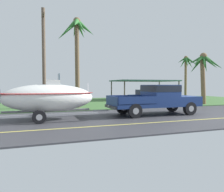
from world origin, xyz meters
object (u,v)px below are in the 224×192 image
carport_awning (144,81)px  palm_tree_near_left (204,66)px  pickup_truck_towing (159,98)px  palm_tree_near_right (77,38)px  utility_pole (44,58)px  boat_on_trailer (48,98)px  palm_tree_mid (187,66)px  parked_sedan_near (152,97)px

carport_awning → palm_tree_near_left: palm_tree_near_left is taller
pickup_truck_towing → palm_tree_near_right: palm_tree_near_right is taller
palm_tree_near_right → utility_pole: (-2.49, -1.43, -1.80)m
palm_tree_near_right → boat_on_trailer: bearing=-114.7°
pickup_truck_towing → carport_awning: 13.67m
pickup_truck_towing → palm_tree_mid: palm_tree_mid is taller
boat_on_trailer → utility_pole: size_ratio=0.84×
palm_tree_near_right → palm_tree_mid: palm_tree_near_right is taller
pickup_truck_towing → boat_on_trailer: bearing=180.0°
palm_tree_near_right → utility_pole: bearing=-150.1°
boat_on_trailer → utility_pole: (-0.08, 3.79, 2.50)m
pickup_truck_towing → carport_awning: size_ratio=0.76×
palm_tree_near_left → boat_on_trailer: bearing=-162.0°
pickup_truck_towing → palm_tree_near_right: (-4.23, 5.22, 4.43)m
palm_tree_near_right → palm_tree_near_left: bearing=-2.8°
carport_awning → palm_tree_near_left: 8.21m
palm_tree_mid → pickup_truck_towing: bearing=-133.2°
palm_tree_near_right → palm_tree_mid: bearing=26.1°
parked_sedan_near → carport_awning: size_ratio=0.60×
boat_on_trailer → palm_tree_near_left: 15.20m
pickup_truck_towing → utility_pole: (-6.72, 3.79, 2.63)m
boat_on_trailer → palm_tree_near_right: (2.40, 5.22, 4.30)m
pickup_truck_towing → palm_tree_near_left: palm_tree_near_left is taller
palm_tree_mid → boat_on_trailer: bearing=-145.1°
boat_on_trailer → palm_tree_near_left: bearing=18.0°
parked_sedan_near → utility_pole: size_ratio=0.65×
parked_sedan_near → palm_tree_near_right: (-7.86, -1.97, 4.79)m
carport_awning → palm_tree_near_left: bearing=-74.6°
parked_sedan_near → palm_tree_near_right: bearing=-165.9°
parked_sedan_near → utility_pole: (-10.34, -3.40, 2.99)m
carport_awning → palm_tree_mid: palm_tree_mid is taller
palm_tree_near_right → utility_pole: palm_tree_near_right is taller
boat_on_trailer → parked_sedan_near: (10.26, 7.19, -0.49)m
boat_on_trailer → palm_tree_mid: size_ratio=0.99×
boat_on_trailer → palm_tree_mid: (19.30, 13.48, 3.31)m
pickup_truck_towing → palm_tree_near_left: (7.62, 4.64, 2.60)m
carport_awning → pickup_truck_towing: bearing=-113.7°
palm_tree_near_left → palm_tree_near_right: size_ratio=0.68×
palm_tree_near_left → palm_tree_near_right: (-11.86, 0.58, 1.83)m
parked_sedan_near → carport_awning: 5.82m
carport_awning → boat_on_trailer: bearing=-134.2°
pickup_truck_towing → palm_tree_near_right: size_ratio=0.82×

